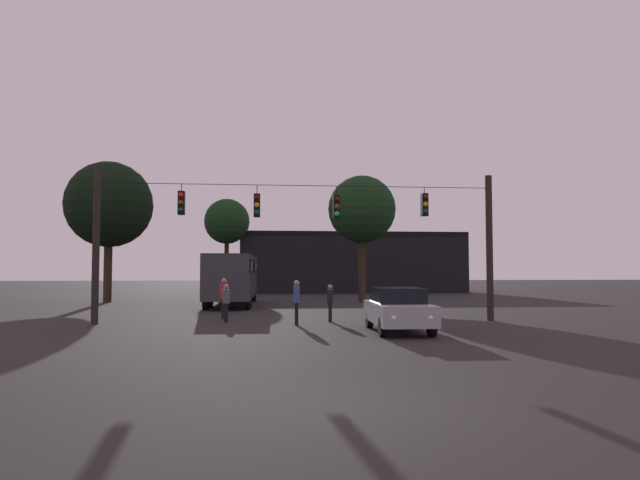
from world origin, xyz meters
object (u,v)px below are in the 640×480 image
object	(u,v)px
tree_right_far	(109,205)
tree_behind_building	(227,222)
city_bus	(233,274)
pedestrian_crossing_right	(330,301)
tree_left_silhouette	(362,210)
car_near_right	(398,309)
pedestrian_crossing_left	(226,301)
pedestrian_crossing_center	(297,300)
pedestrian_near_bus	(224,296)

from	to	relation	value
tree_right_far	tree_behind_building	bearing A→B (deg)	60.03
city_bus	tree_right_far	xyz separation A→B (m)	(-8.45, 3.78, 4.62)
pedestrian_crossing_right	tree_left_silhouette	xyz separation A→B (m)	(3.75, 14.14, 5.31)
car_near_right	tree_right_far	xyz separation A→B (m)	(-15.01, 19.42, 5.69)
tree_left_silhouette	tree_right_far	size ratio (longest dim) A/B	0.91
pedestrian_crossing_left	pedestrian_crossing_center	bearing A→B (deg)	-29.37
pedestrian_crossing_right	pedestrian_near_bus	distance (m)	4.86
pedestrian_near_bus	car_near_right	bearing A→B (deg)	-42.57
city_bus	pedestrian_crossing_left	distance (m)	11.40
car_near_right	pedestrian_crossing_right	world-z (taller)	pedestrian_crossing_right
pedestrian_crossing_right	tree_behind_building	distance (m)	28.75
tree_right_far	pedestrian_crossing_center	bearing A→B (deg)	-55.11
city_bus	tree_left_silhouette	bearing A→B (deg)	16.31
pedestrian_crossing_left	pedestrian_crossing_center	xyz separation A→B (m)	(2.81, -1.58, 0.12)
pedestrian_near_bus	city_bus	bearing A→B (deg)	91.04
city_bus	tree_left_silhouette	xyz separation A→B (m)	(8.41, 2.46, 4.31)
pedestrian_crossing_center	pedestrian_crossing_right	bearing A→B (deg)	40.48
city_bus	pedestrian_crossing_center	bearing A→B (deg)	-76.12
pedestrian_crossing_center	pedestrian_near_bus	size ratio (longest dim) A/B	0.98
city_bus	tree_right_far	world-z (taller)	tree_right_far
city_bus	pedestrian_crossing_left	xyz separation A→B (m)	(0.39, -11.35, -1.00)
car_near_right	pedestrian_near_bus	distance (m)	8.67
pedestrian_crossing_left	pedestrian_crossing_center	world-z (taller)	pedestrian_crossing_center
pedestrian_near_bus	tree_right_far	xyz separation A→B (m)	(-8.63, 13.56, 5.48)
tree_left_silhouette	tree_right_far	distance (m)	16.91
car_near_right	pedestrian_near_bus	bearing A→B (deg)	137.43
pedestrian_crossing_right	tree_left_silhouette	size ratio (longest dim) A/B	0.18
tree_behind_building	tree_right_far	bearing A→B (deg)	-119.97
pedestrian_near_bus	tree_behind_building	xyz separation A→B (m)	(-1.67, 25.63, 5.43)
city_bus	pedestrian_crossing_left	world-z (taller)	city_bus
car_near_right	tree_left_silhouette	bearing A→B (deg)	84.18
car_near_right	pedestrian_crossing_center	distance (m)	4.33
pedestrian_crossing_center	tree_behind_building	size ratio (longest dim) A/B	0.20
pedestrian_crossing_right	tree_behind_building	size ratio (longest dim) A/B	0.18
pedestrian_crossing_center	tree_right_far	distance (m)	21.09
car_near_right	tree_behind_building	xyz separation A→B (m)	(-8.05, 31.49, 5.64)
city_bus	tree_right_far	bearing A→B (deg)	155.93
city_bus	pedestrian_crossing_center	xyz separation A→B (m)	(3.19, -12.93, -0.88)
city_bus	pedestrian_crossing_right	xyz separation A→B (m)	(4.65, -11.68, -1.01)
tree_right_far	car_near_right	bearing A→B (deg)	-52.30
pedestrian_near_bus	pedestrian_crossing_center	bearing A→B (deg)	-46.18
car_near_right	pedestrian_near_bus	world-z (taller)	pedestrian_near_bus
city_bus	pedestrian_near_bus	world-z (taller)	city_bus
pedestrian_crossing_center	tree_right_far	size ratio (longest dim) A/B	0.18
pedestrian_crossing_left	tree_left_silhouette	distance (m)	16.83
pedestrian_crossing_right	tree_right_far	size ratio (longest dim) A/B	0.16
pedestrian_crossing_right	city_bus	bearing A→B (deg)	111.70
pedestrian_crossing_left	tree_left_silhouette	bearing A→B (deg)	59.86
city_bus	pedestrian_crossing_center	distance (m)	13.35
car_near_right	tree_left_silhouette	xyz separation A→B (m)	(1.85, 18.11, 5.38)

